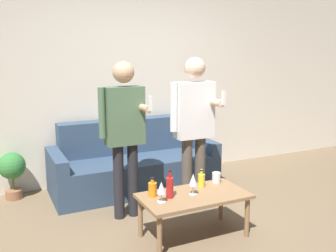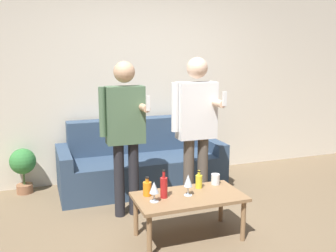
{
  "view_description": "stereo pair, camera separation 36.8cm",
  "coord_description": "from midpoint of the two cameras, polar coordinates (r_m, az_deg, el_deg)",
  "views": [
    {
      "loc": [
        -1.72,
        -2.59,
        1.66
      ],
      "look_at": [
        -0.16,
        0.67,
        0.95
      ],
      "focal_mm": 40.0,
      "sensor_mm": 36.0,
      "label": 1
    },
    {
      "loc": [
        -1.38,
        -2.73,
        1.66
      ],
      "look_at": [
        -0.16,
        0.67,
        0.95
      ],
      "focal_mm": 40.0,
      "sensor_mm": 36.0,
      "label": 2
    }
  ],
  "objects": [
    {
      "name": "cup_on_table",
      "position": [
        3.69,
        4.54,
        -7.89
      ],
      "size": [
        0.08,
        0.08,
        0.1
      ],
      "color": "white",
      "rests_on": "coffee_table"
    },
    {
      "name": "couch",
      "position": [
        4.71,
        -7.57,
        -5.87
      ],
      "size": [
        2.0,
        0.81,
        0.83
      ],
      "color": "#334760",
      "rests_on": "ground_plane"
    },
    {
      "name": "wine_glass_near",
      "position": [
        3.36,
        0.7,
        -8.33
      ],
      "size": [
        0.08,
        0.08,
        0.19
      ],
      "color": "silver",
      "rests_on": "coffee_table"
    },
    {
      "name": "wine_glass_far",
      "position": [
        3.21,
        -4.35,
        -9.51
      ],
      "size": [
        0.08,
        0.08,
        0.18
      ],
      "color": "silver",
      "rests_on": "coffee_table"
    },
    {
      "name": "person_standing_right",
      "position": [
        3.9,
        1.27,
        0.68
      ],
      "size": [
        0.48,
        0.42,
        1.62
      ],
      "color": "brown",
      "rests_on": "ground_plane"
    },
    {
      "name": "potted_plant",
      "position": [
        4.72,
        -24.8,
        -6.02
      ],
      "size": [
        0.3,
        0.3,
        0.55
      ],
      "color": "#936042",
      "rests_on": "ground_plane"
    },
    {
      "name": "ground_plane",
      "position": [
        3.5,
        4.27,
        -17.23
      ],
      "size": [
        16.0,
        16.0,
        0.0
      ],
      "primitive_type": "plane",
      "color": "#756047"
    },
    {
      "name": "coffee_table",
      "position": [
        3.42,
        0.85,
        -11.18
      ],
      "size": [
        0.97,
        0.52,
        0.41
      ],
      "color": "#8E6B47",
      "rests_on": "ground_plane"
    },
    {
      "name": "wall_back",
      "position": [
        4.98,
        -7.49,
        7.43
      ],
      "size": [
        8.0,
        0.06,
        2.7
      ],
      "color": "beige",
      "rests_on": "ground_plane"
    },
    {
      "name": "bottle_orange",
      "position": [
        3.3,
        -2.95,
        -9.3
      ],
      "size": [
        0.06,
        0.06,
        0.25
      ],
      "color": "#B21E1E",
      "rests_on": "coffee_table"
    },
    {
      "name": "person_standing_left",
      "position": [
        3.72,
        -9.5,
        -0.18
      ],
      "size": [
        0.45,
        0.41,
        1.58
      ],
      "color": "#232328",
      "rests_on": "ground_plane"
    },
    {
      "name": "bottle_green",
      "position": [
        3.57,
        2.15,
        -8.25
      ],
      "size": [
        0.06,
        0.06,
        0.17
      ],
      "color": "yellow",
      "rests_on": "coffee_table"
    },
    {
      "name": "bottle_dark",
      "position": [
        3.36,
        -5.56,
        -9.57
      ],
      "size": [
        0.08,
        0.08,
        0.17
      ],
      "color": "orange",
      "rests_on": "coffee_table"
    }
  ]
}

